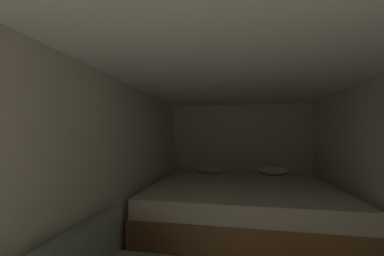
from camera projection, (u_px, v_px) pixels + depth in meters
wall_back at (239, 157)px, 4.34m from camera, size 2.72×0.05×2.01m
wall_left at (107, 178)px, 2.23m from camera, size 0.05×4.73×2.01m
ceiling_slab at (245, 66)px, 2.03m from camera, size 2.72×4.73×0.05m
bed at (242, 209)px, 3.23m from camera, size 2.50×2.09×0.88m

